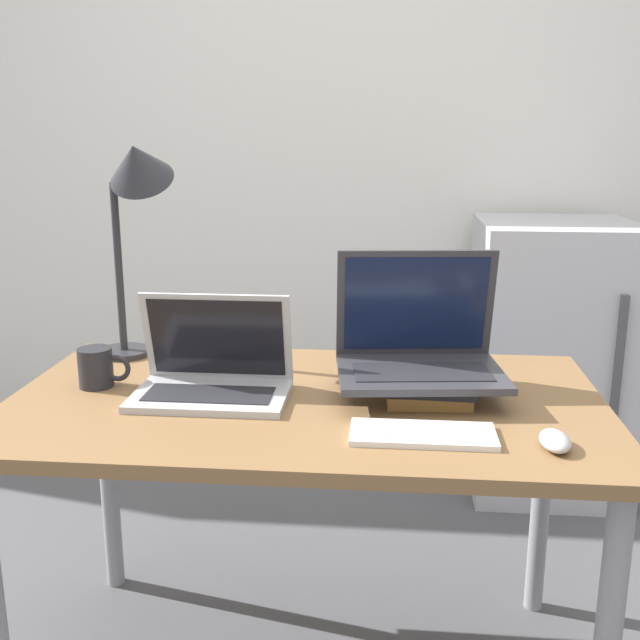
% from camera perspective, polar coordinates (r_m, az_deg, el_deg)
% --- Properties ---
extents(wall_back, '(8.00, 0.05, 2.70)m').
position_cam_1_polar(wall_back, '(3.07, 2.10, 15.14)').
color(wall_back, silver).
rests_on(wall_back, ground_plane).
extents(desk, '(1.33, 0.76, 0.72)m').
position_cam_1_polar(desk, '(1.72, -1.09, -8.48)').
color(desk, brown).
rests_on(desk, ground_plane).
extents(laptop_left, '(0.34, 0.22, 0.23)m').
position_cam_1_polar(laptop_left, '(1.70, -8.17, -4.22)').
color(laptop_left, '#B2B2B7').
rests_on(laptop_left, desk).
extents(book_stack, '(0.21, 0.22, 0.05)m').
position_cam_1_polar(book_stack, '(1.70, 8.26, -4.96)').
color(book_stack, olive).
rests_on(book_stack, desk).
extents(laptop_on_books, '(0.39, 0.30, 0.27)m').
position_cam_1_polar(laptop_on_books, '(1.70, 7.53, -2.23)').
color(laptop_on_books, '#333338').
rests_on(laptop_on_books, book_stack).
extents(wireless_keyboard, '(0.28, 0.12, 0.01)m').
position_cam_1_polar(wireless_keyboard, '(1.49, 7.84, -8.59)').
color(wireless_keyboard, white).
rests_on(wireless_keyboard, desk).
extents(mouse, '(0.06, 0.10, 0.03)m').
position_cam_1_polar(mouse, '(1.49, 17.47, -8.76)').
color(mouse, '#B2B2B7').
rests_on(mouse, desk).
extents(mug, '(0.12, 0.08, 0.09)m').
position_cam_1_polar(mug, '(1.82, -16.61, -3.49)').
color(mug, '#232328').
rests_on(mug, desk).
extents(desk_lamp, '(0.23, 0.20, 0.59)m').
position_cam_1_polar(desk_lamp, '(1.93, -13.92, 9.67)').
color(desk_lamp, '#28282D').
rests_on(desk_lamp, desk).
extents(mini_fridge, '(0.54, 0.57, 0.99)m').
position_cam_1_polar(mini_fridge, '(2.88, 17.02, -2.66)').
color(mini_fridge, silver).
rests_on(mini_fridge, ground_plane).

